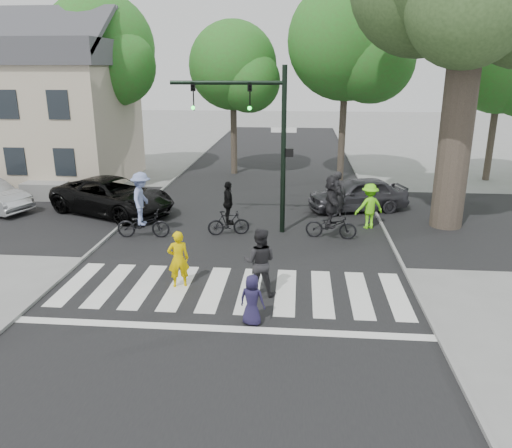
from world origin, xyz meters
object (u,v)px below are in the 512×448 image
Objects in this scene: traffic_signal at (260,127)px; pedestrian_adult at (260,262)px; pedestrian_woman at (178,259)px; car_grey at (358,194)px; pedestrian_child at (252,300)px; cyclist_mid at (228,213)px; cyclist_right at (332,211)px; car_suv at (113,196)px; cyclist_left at (142,210)px.

traffic_signal is 6.19m from pedestrian_adult.
pedestrian_woman is (-1.85, -5.11, -3.08)m from traffic_signal.
traffic_signal is at bearing -65.94° from car_grey.
cyclist_mid is at bearing -62.99° from pedestrian_child.
cyclist_right is (2.22, 6.55, 0.40)m from pedestrian_child.
pedestrian_child is 0.30× the size of car_grey.
pedestrian_woman is 1.30× the size of pedestrian_child.
pedestrian_adult is (0.04, 1.67, 0.31)m from pedestrian_child.
pedestrian_woman reaches higher than pedestrian_child.
pedestrian_woman is 10.20m from car_grey.
pedestrian_child is (2.25, -1.97, -0.19)m from pedestrian_woman.
car_grey is at bearing 70.84° from cyclist_right.
cyclist_right is 9.27m from car_suv.
traffic_signal is 1.10× the size of car_suv.
traffic_signal reaches higher than pedestrian_woman.
pedestrian_adult is 0.35× the size of car_suv.
traffic_signal is 1.42× the size of car_grey.
car_grey is at bearing -94.77° from pedestrian_child.
cyclist_right reaches higher than cyclist_mid.
car_suv is 1.29× the size of car_grey.
cyclist_mid is 3.73m from cyclist_right.
pedestrian_adult is 5.35m from cyclist_right.
car_grey is at bearing -57.85° from car_suv.
pedestrian_child is 6.93m from cyclist_right.
pedestrian_child is at bearing -108.76° from cyclist_right.
cyclist_mid reaches higher than pedestrian_woman.
car_grey is at bearing 28.17° from cyclist_left.
pedestrian_adult is at bearing -77.24° from pedestrian_child.
pedestrian_adult reaches higher than car_grey.
cyclist_left is 1.20× the size of cyclist_mid.
pedestrian_woman is at bearing -3.36° from pedestrian_adult.
car_grey is (3.55, 10.36, 0.09)m from pedestrian_child.
cyclist_right reaches higher than pedestrian_child.
car_grey is (10.28, 1.41, -0.04)m from car_suv.
cyclist_right is at bearing -80.66° from car_suv.
car_grey is (8.08, 4.33, -0.32)m from cyclist_left.
traffic_signal is 4.74× the size of pedestrian_child.
cyclist_mid reaches higher than car_suv.
pedestrian_adult is 0.94× the size of cyclist_mid.
car_suv reaches higher than car_grey.
pedestrian_adult is 0.78× the size of cyclist_left.
pedestrian_adult is at bearing -43.63° from cyclist_left.
cyclist_right is (4.48, 4.58, 0.22)m from pedestrian_woman.
pedestrian_woman is 6.40m from cyclist_right.
pedestrian_adult is 0.45× the size of car_grey.
cyclist_right is at bearing -109.91° from pedestrian_adult.
cyclist_right is at bearing -154.90° from pedestrian_woman.
pedestrian_adult is at bearing 151.91° from pedestrian_woman.
car_suv is 10.37m from car_grey.
pedestrian_adult is 0.81× the size of cyclist_right.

